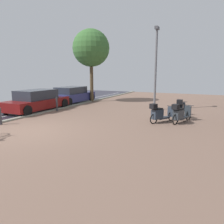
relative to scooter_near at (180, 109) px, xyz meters
The scene contains 10 objects.
ground 6.94m from the scooter_near, 124.41° to the right, with size 21.00×40.00×0.13m.
scooter_near is the anchor object (origin of this frame).
scooter_mid 1.36m from the scooter_near, 82.49° to the right, with size 0.87×1.80×0.99m.
scooter_far 1.83m from the scooter_near, 113.76° to the right, with size 1.06×1.58×0.99m.
parked_car_near 8.80m from the scooter_near, 169.44° to the right, with size 1.92×4.38×1.33m.
parked_car_far 9.09m from the scooter_near, 164.91° to the left, with size 1.93×4.30×1.30m.
lamp_post 3.63m from the scooter_near, 135.14° to the left, with size 0.20×0.52×5.22m.
street_tree 9.40m from the scooter_near, 154.20° to the left, with size 3.00×3.00×5.88m.
bollard_near 9.08m from the scooter_near, 144.47° to the right, with size 0.12×0.12×0.80m.
bollard_far 7.49m from the scooter_near, behind, with size 0.12×0.12×0.89m.
Camera 1 is at (6.90, -6.35, 2.41)m, focal length 34.84 mm.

